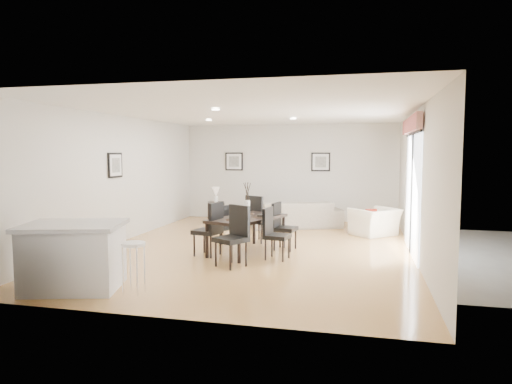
% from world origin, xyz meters
% --- Properties ---
extents(ground, '(8.00, 8.00, 0.00)m').
position_xyz_m(ground, '(0.00, 0.00, 0.00)').
color(ground, tan).
rests_on(ground, ground).
extents(wall_back, '(6.00, 0.04, 2.70)m').
position_xyz_m(wall_back, '(0.00, 4.00, 1.35)').
color(wall_back, beige).
rests_on(wall_back, ground).
extents(wall_front, '(6.00, 0.04, 2.70)m').
position_xyz_m(wall_front, '(0.00, -4.00, 1.35)').
color(wall_front, beige).
rests_on(wall_front, ground).
extents(wall_left, '(0.04, 8.00, 2.70)m').
position_xyz_m(wall_left, '(-3.00, 0.00, 1.35)').
color(wall_left, beige).
rests_on(wall_left, ground).
extents(wall_right, '(0.04, 8.00, 2.70)m').
position_xyz_m(wall_right, '(3.00, 0.00, 1.35)').
color(wall_right, beige).
rests_on(wall_right, ground).
extents(ceiling, '(6.00, 8.00, 0.02)m').
position_xyz_m(ceiling, '(0.00, 0.00, 2.70)').
color(ceiling, white).
rests_on(ceiling, wall_back).
extents(sofa, '(2.47, 1.65, 0.67)m').
position_xyz_m(sofa, '(0.40, 2.75, 0.34)').
color(sofa, gray).
rests_on(sofa, ground).
extents(armchair, '(1.28, 1.28, 0.63)m').
position_xyz_m(armchair, '(2.34, 2.02, 0.31)').
color(armchair, white).
rests_on(armchair, ground).
extents(dining_table, '(1.34, 1.84, 0.69)m').
position_xyz_m(dining_table, '(-0.08, -0.42, 0.62)').
color(dining_table, black).
rests_on(dining_table, ground).
extents(dining_chair_wnear, '(0.53, 0.53, 1.00)m').
position_xyz_m(dining_chair_wnear, '(-0.65, -0.85, 0.56)').
color(dining_chair_wnear, black).
rests_on(dining_chair_wnear, ground).
extents(dining_chair_wfar, '(0.53, 0.53, 0.86)m').
position_xyz_m(dining_chair_wfar, '(-0.67, -0.04, 0.48)').
color(dining_chair_wfar, black).
rests_on(dining_chair_wfar, ground).
extents(dining_chair_enear, '(0.48, 0.48, 0.93)m').
position_xyz_m(dining_chair_enear, '(0.51, -0.82, 0.52)').
color(dining_chair_enear, black).
rests_on(dining_chair_enear, ground).
extents(dining_chair_efar, '(0.48, 0.48, 0.93)m').
position_xyz_m(dining_chair_efar, '(0.51, 0.01, 0.52)').
color(dining_chair_efar, black).
rests_on(dining_chair_efar, ground).
extents(dining_chair_head, '(0.63, 0.63, 1.02)m').
position_xyz_m(dining_chair_head, '(-0.03, -1.44, 0.57)').
color(dining_chair_head, black).
rests_on(dining_chair_head, ground).
extents(dining_chair_foot, '(0.61, 0.61, 1.00)m').
position_xyz_m(dining_chair_foot, '(-0.11, 0.61, 0.56)').
color(dining_chair_foot, black).
rests_on(dining_chair_foot, ground).
extents(vase, '(0.72, 1.18, 0.67)m').
position_xyz_m(vase, '(-0.08, -0.42, 0.98)').
color(vase, white).
rests_on(vase, dining_table).
extents(coffee_table, '(1.07, 0.85, 0.38)m').
position_xyz_m(coffee_table, '(-0.76, 3.43, 0.19)').
color(coffee_table, black).
rests_on(coffee_table, ground).
extents(side_table, '(0.56, 0.56, 0.59)m').
position_xyz_m(side_table, '(-1.77, 2.79, 0.29)').
color(side_table, black).
rests_on(side_table, ground).
extents(table_lamp, '(0.21, 0.21, 0.41)m').
position_xyz_m(table_lamp, '(-1.77, 2.79, 0.85)').
color(table_lamp, white).
rests_on(table_lamp, side_table).
extents(cushion, '(0.27, 0.20, 0.26)m').
position_xyz_m(cushion, '(2.25, 1.93, 0.49)').
color(cushion, maroon).
rests_on(cushion, armchair).
extents(kitchen_island, '(1.55, 1.34, 0.93)m').
position_xyz_m(kitchen_island, '(-1.86, -3.23, 0.47)').
color(kitchen_island, silver).
rests_on(kitchen_island, ground).
extents(bar_stool, '(0.32, 0.32, 0.70)m').
position_xyz_m(bar_stool, '(-0.94, -3.23, 0.60)').
color(bar_stool, white).
rests_on(bar_stool, ground).
extents(framed_print_back_left, '(0.52, 0.04, 0.52)m').
position_xyz_m(framed_print_back_left, '(-1.60, 3.97, 1.65)').
color(framed_print_back_left, black).
rests_on(framed_print_back_left, wall_back).
extents(framed_print_back_right, '(0.52, 0.04, 0.52)m').
position_xyz_m(framed_print_back_right, '(0.90, 3.97, 1.65)').
color(framed_print_back_right, black).
rests_on(framed_print_back_right, wall_back).
extents(framed_print_left_wall, '(0.04, 0.52, 0.52)m').
position_xyz_m(framed_print_left_wall, '(-2.97, -0.20, 1.65)').
color(framed_print_left_wall, black).
rests_on(framed_print_left_wall, wall_left).
extents(sliding_door, '(0.12, 2.70, 2.57)m').
position_xyz_m(sliding_door, '(2.96, 0.30, 1.66)').
color(sliding_door, white).
rests_on(sliding_door, wall_right).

